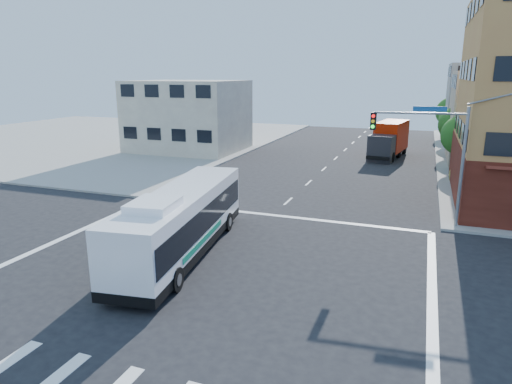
% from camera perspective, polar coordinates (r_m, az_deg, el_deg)
% --- Properties ---
extents(ground, '(120.00, 120.00, 0.00)m').
position_cam_1_polar(ground, '(20.91, -6.20, -10.27)').
color(ground, black).
rests_on(ground, ground).
extents(sidewalk_nw, '(50.00, 50.00, 0.15)m').
position_cam_1_polar(sidewalk_nw, '(68.36, -19.73, 6.45)').
color(sidewalk_nw, gray).
rests_on(sidewalk_nw, ground).
extents(building_east_far, '(12.06, 10.06, 10.00)m').
position_cam_1_polar(building_east_far, '(65.54, 27.99, 9.64)').
color(building_east_far, '#A0A19C').
rests_on(building_east_far, ground).
extents(building_west, '(12.06, 10.06, 8.00)m').
position_cam_1_polar(building_west, '(53.66, -8.47, 9.36)').
color(building_west, beige).
rests_on(building_west, ground).
extents(signal_mast_ne, '(7.91, 1.13, 8.07)m').
position_cam_1_polar(signal_mast_ne, '(27.80, 21.14, 5.80)').
color(signal_mast_ne, gray).
rests_on(signal_mast_ne, ground).
extents(street_tree_a, '(3.60, 3.60, 5.53)m').
position_cam_1_polar(street_tree_a, '(45.26, 24.47, 6.74)').
color(street_tree_a, '#392315').
rests_on(street_tree_a, ground).
extents(street_tree_b, '(3.80, 3.80, 5.79)m').
position_cam_1_polar(street_tree_b, '(53.18, 23.96, 7.95)').
color(street_tree_b, '#392315').
rests_on(street_tree_b, ground).
extents(street_tree_c, '(3.40, 3.40, 5.29)m').
position_cam_1_polar(street_tree_c, '(61.16, 23.54, 8.43)').
color(street_tree_c, '#392315').
rests_on(street_tree_c, ground).
extents(street_tree_d, '(4.00, 4.00, 6.03)m').
position_cam_1_polar(street_tree_d, '(69.09, 23.27, 9.39)').
color(street_tree_d, '#392315').
rests_on(street_tree_d, ground).
extents(transit_bus, '(4.21, 12.41, 3.60)m').
position_cam_1_polar(transit_bus, '(22.73, -9.26, -3.55)').
color(transit_bus, black).
rests_on(transit_bus, ground).
extents(box_truck, '(3.69, 8.63, 3.76)m').
position_cam_1_polar(box_truck, '(51.10, 16.27, 6.21)').
color(box_truck, black).
rests_on(box_truck, ground).
extents(parked_car, '(2.63, 4.64, 1.49)m').
position_cam_1_polar(parked_car, '(40.11, 24.73, 1.71)').
color(parked_car, '#C9C052').
rests_on(parked_car, ground).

